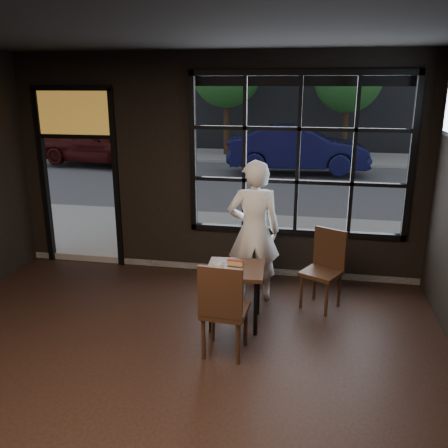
% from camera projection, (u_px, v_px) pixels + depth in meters
% --- Properties ---
extents(floor, '(6.00, 7.00, 0.02)m').
position_uv_depth(floor, '(129.00, 426.00, 3.99)').
color(floor, black).
rests_on(floor, ground).
extents(ceiling, '(6.00, 7.00, 0.02)m').
position_uv_depth(ceiling, '(101.00, 12.00, 3.07)').
color(ceiling, black).
rests_on(ceiling, ground).
extents(window_frame, '(3.06, 0.12, 2.28)m').
position_uv_depth(window_frame, '(298.00, 156.00, 6.56)').
color(window_frame, black).
rests_on(window_frame, ground).
extents(stained_transom, '(1.20, 0.06, 0.70)m').
position_uv_depth(stained_transom, '(74.00, 112.00, 6.99)').
color(stained_transom, orange).
rests_on(stained_transom, ground).
extents(street_asphalt, '(60.00, 41.00, 0.04)m').
position_uv_depth(street_asphalt, '(289.00, 135.00, 26.59)').
color(street_asphalt, '#545456').
rests_on(street_asphalt, ground).
extents(cafe_table, '(0.70, 0.70, 0.71)m').
position_uv_depth(cafe_table, '(235.00, 295.00, 5.60)').
color(cafe_table, '#321E12').
rests_on(cafe_table, floor).
extents(chair_near, '(0.48, 0.48, 1.05)m').
position_uv_depth(chair_near, '(225.00, 307.00, 4.93)').
color(chair_near, '#321E12').
rests_on(chair_near, floor).
extents(chair_window, '(0.59, 0.59, 1.01)m').
position_uv_depth(chair_window, '(321.00, 270.00, 5.96)').
color(chair_window, '#321E12').
rests_on(chair_window, floor).
extents(man, '(0.75, 0.57, 1.86)m').
position_uv_depth(man, '(254.00, 231.00, 6.10)').
color(man, white).
rests_on(man, floor).
extents(hotdog, '(0.21, 0.10, 0.06)m').
position_uv_depth(hotdog, '(236.00, 263.00, 5.57)').
color(hotdog, tan).
rests_on(hotdog, cafe_table).
extents(cup, '(0.13, 0.13, 0.10)m').
position_uv_depth(cup, '(218.00, 267.00, 5.40)').
color(cup, silver).
rests_on(cup, cafe_table).
extents(navy_car, '(4.40, 1.80, 1.42)m').
position_uv_depth(navy_car, '(298.00, 149.00, 14.69)').
color(navy_car, '#0E0E35').
rests_on(navy_car, street_asphalt).
extents(maroon_car, '(4.35, 2.19, 1.42)m').
position_uv_depth(maroon_car, '(96.00, 143.00, 16.18)').
color(maroon_car, '#360A09').
rests_on(maroon_car, street_asphalt).
extents(tree_left, '(2.61, 2.61, 4.46)m').
position_uv_depth(tree_left, '(227.00, 72.00, 17.58)').
color(tree_left, '#332114').
rests_on(tree_left, street_asphalt).
extents(tree_right, '(2.44, 2.44, 4.16)m').
position_uv_depth(tree_right, '(349.00, 78.00, 16.80)').
color(tree_right, '#332114').
rests_on(tree_right, street_asphalt).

